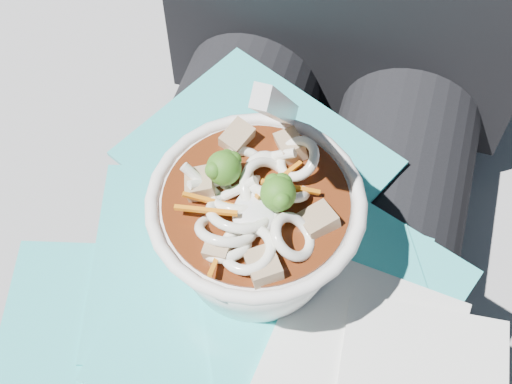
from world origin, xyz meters
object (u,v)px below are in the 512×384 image
(lap, at_px, (269,303))
(plastic_bag, at_px, (252,293))
(stone_ledge, at_px, (297,289))
(person_body, at_px, (298,194))
(udon_bowl, at_px, (256,223))

(lap, xyz_separation_m, plastic_bag, (-0.01, -0.03, 0.08))
(stone_ledge, height_order, lap, lap)
(lap, bearing_deg, stone_ledge, 90.00)
(person_body, xyz_separation_m, plastic_bag, (-0.01, -0.12, 0.04))
(lap, distance_m, person_body, 0.10)
(stone_ledge, bearing_deg, lap, -90.00)
(lap, bearing_deg, udon_bowl, -169.30)
(stone_ledge, height_order, person_body, person_body)
(person_body, distance_m, udon_bowl, 0.14)
(lap, xyz_separation_m, udon_bowl, (-0.01, -0.00, 0.13))
(stone_ledge, relative_size, plastic_bag, 2.52)
(lap, bearing_deg, plastic_bag, -102.24)
(person_body, xyz_separation_m, udon_bowl, (-0.01, -0.09, 0.10))
(person_body, relative_size, udon_bowl, 5.09)
(lap, height_order, udon_bowl, udon_bowl)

